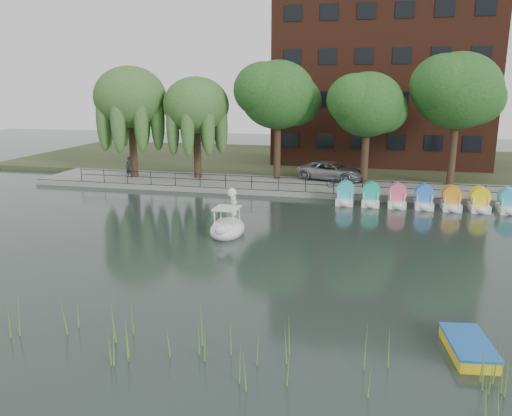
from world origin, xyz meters
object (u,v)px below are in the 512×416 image
(swan_boat, at_px, (228,225))
(minivan, at_px, (332,169))
(pedestrian, at_px, (129,166))
(yellow_rowboat, at_px, (469,347))
(bicycle, at_px, (338,181))

(swan_boat, bearing_deg, minivan, 74.71)
(pedestrian, distance_m, swan_boat, 17.54)
(minivan, distance_m, swan_boat, 15.85)
(yellow_rowboat, bearing_deg, swan_boat, 128.28)
(minivan, xyz_separation_m, yellow_rowboat, (6.22, -25.46, -1.03))
(bicycle, height_order, pedestrian, pedestrian)
(swan_boat, bearing_deg, bicycle, 68.00)
(minivan, relative_size, pedestrian, 3.13)
(minivan, height_order, swan_boat, swan_boat)
(minivan, relative_size, swan_boat, 2.10)
(bicycle, bearing_deg, pedestrian, 84.87)
(pedestrian, height_order, yellow_rowboat, pedestrian)
(minivan, bearing_deg, bicycle, -151.94)
(pedestrian, bearing_deg, yellow_rowboat, -37.15)
(swan_boat, height_order, yellow_rowboat, swan_boat)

